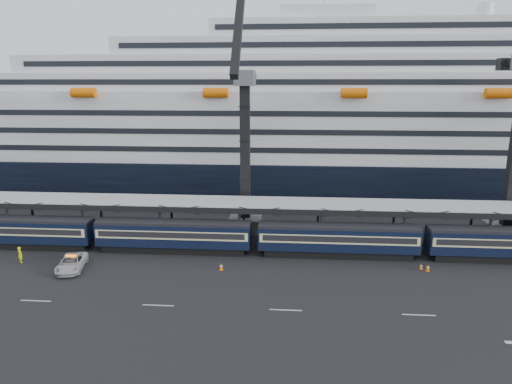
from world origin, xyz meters
TOP-DOWN VIEW (x-y plane):
  - ground at (0.00, 0.00)m, footprint 260.00×260.00m
  - train at (-4.65, 10.00)m, footprint 133.05×3.00m
  - canopy at (0.00, 14.00)m, footprint 130.00×6.25m
  - cruise_ship at (-1.08, 45.99)m, footprint 214.09×28.84m
  - crane_dark_near at (-20.00, 18.59)m, footprint 4.50×17.75m
  - pickup_truck at (-38.06, 3.60)m, footprint 3.67×6.02m
  - worker at (-44.96, 5.12)m, footprint 0.84×0.77m
  - traffic_cone_b at (-37.62, 3.82)m, footprint 0.41×0.41m
  - traffic_cone_c at (-21.34, 4.76)m, footprint 0.43×0.43m
  - traffic_cone_d at (1.64, 6.17)m, footprint 0.41×0.41m
  - traffic_cone_e at (1.05, 6.67)m, footprint 0.34×0.34m

SIDE VIEW (x-z plane):
  - ground at x=0.00m, z-range 0.00..0.00m
  - traffic_cone_e at x=1.05m, z-range 0.00..0.68m
  - traffic_cone_b at x=-37.62m, z-range -0.01..0.81m
  - traffic_cone_d at x=1.64m, z-range -0.01..0.81m
  - traffic_cone_c at x=-21.34m, z-range -0.01..0.86m
  - pickup_truck at x=-38.06m, z-range 0.00..1.56m
  - worker at x=-44.96m, z-range 0.00..1.92m
  - train at x=-4.65m, z-range 0.18..4.23m
  - canopy at x=0.00m, z-range 2.49..8.01m
  - crane_dark_near at x=-20.00m, z-range -5.61..29.47m
  - cruise_ship at x=-1.08m, z-range -4.66..29.34m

